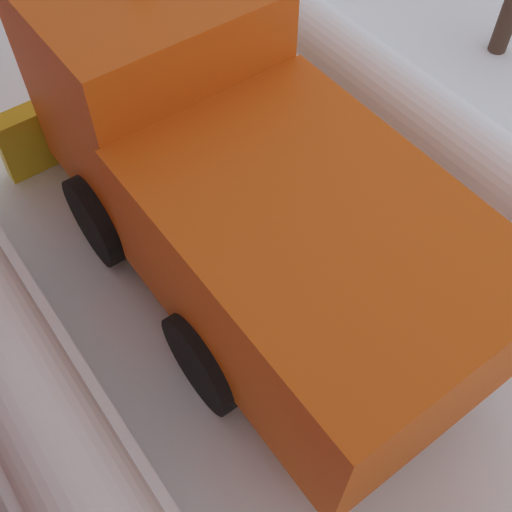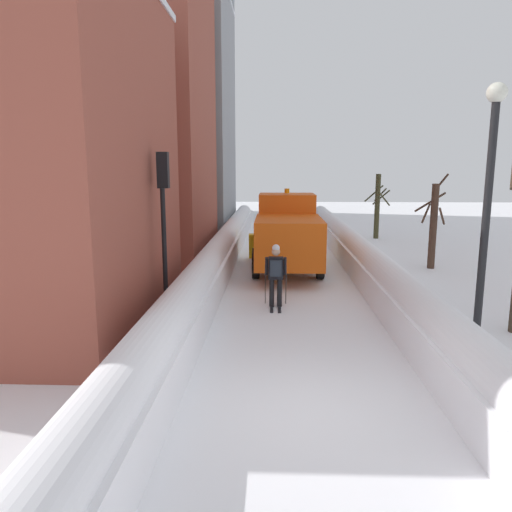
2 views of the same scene
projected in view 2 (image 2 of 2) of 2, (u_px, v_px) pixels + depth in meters
ground_plane at (290, 276)px, 17.65m from camera, size 80.00×80.00×0.00m
snowbank_left at (216, 259)px, 17.64m from camera, size 1.10×36.00×1.32m
snowbank_right at (365, 260)px, 17.44m from camera, size 1.10×36.00×1.28m
building_brick_mid at (108, 45)px, 20.40m from camera, size 8.33×7.89×18.13m
building_concrete_far at (158, 116)px, 29.20m from camera, size 8.87×8.36×14.05m
building_tower_distant at (186, 83)px, 38.46m from camera, size 7.22×9.70×21.32m
plow_truck at (287, 234)px, 18.08m from camera, size 3.20×5.98×3.12m
skier at (276, 272)px, 13.55m from camera, size 0.62×1.80×1.81m
traffic_light_pole at (164, 203)px, 12.16m from camera, size 0.28×0.42×4.31m
street_lamp at (489, 189)px, 9.72m from camera, size 0.40×0.40×5.56m
bare_tree_mid at (433, 224)px, 18.74m from camera, size 1.25×1.21×3.72m
bare_tree_far at (377, 205)px, 26.88m from camera, size 1.44×1.52×3.61m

